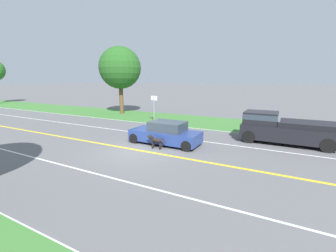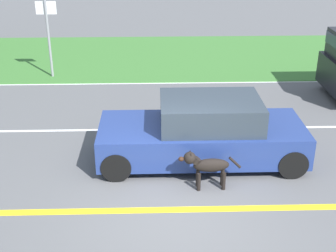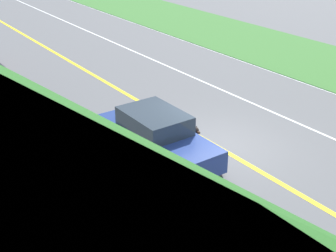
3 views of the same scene
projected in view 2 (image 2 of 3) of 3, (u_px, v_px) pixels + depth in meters
ground_plane at (177, 210)px, 8.54m from camera, size 400.00×400.00×0.00m
centre_divider_line at (177, 210)px, 8.53m from camera, size 0.18×160.00×0.01m
lane_edge_line_right at (166, 83)px, 14.90m from camera, size 0.14×160.00×0.01m
lane_dash_same_dir at (170, 129)px, 11.72m from camera, size 0.10×160.00×0.01m
grass_verge_right at (164, 56)px, 17.62m from camera, size 6.00×160.00×0.03m
ego_car at (204, 133)px, 10.00m from camera, size 1.80×4.37×1.42m
dog at (206, 165)px, 9.01m from camera, size 0.27×1.23×0.82m
street_sign at (48, 30)px, 14.79m from camera, size 0.11×0.64×2.50m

